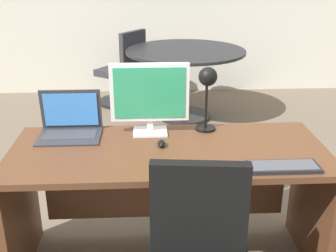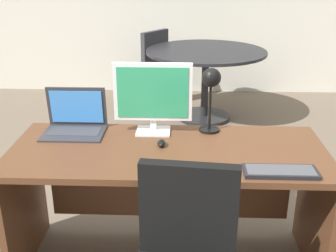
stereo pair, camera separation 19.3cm
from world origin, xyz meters
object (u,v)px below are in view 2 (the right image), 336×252
at_px(laptop, 76,118).
at_px(desk_lamp, 211,86).
at_px(desk, 168,180).
at_px(monitor, 153,95).
at_px(keyboard, 280,172).
at_px(mouse, 161,143).
at_px(meeting_table, 206,67).
at_px(meeting_chair_near, 146,74).

distance_m(laptop, desk_lamp, 0.83).
height_order(desk, desk_lamp, desk_lamp).
relative_size(monitor, keyboard, 1.28).
xyz_separation_m(desk, mouse, (-0.04, -0.01, 0.24)).
bearing_deg(mouse, keyboard, -26.75).
distance_m(desk_lamp, meeting_table, 2.27).
distance_m(desk, meeting_table, 2.44).
bearing_deg(meeting_table, desk, -97.52).
distance_m(keyboard, meeting_chair_near, 3.42).
xyz_separation_m(monitor, meeting_chair_near, (-0.30, 2.76, -0.61)).
height_order(desk_lamp, meeting_table, desk_lamp).
xyz_separation_m(desk, meeting_table, (0.32, 2.42, 0.07)).
bearing_deg(meeting_chair_near, desk, -82.41).
bearing_deg(monitor, meeting_chair_near, 96.13).
bearing_deg(mouse, meeting_chair_near, 96.85).
bearing_deg(meeting_table, keyboard, -85.09).
bearing_deg(monitor, desk, -62.68).
xyz_separation_m(keyboard, mouse, (-0.59, 0.30, 0.01)).
bearing_deg(keyboard, meeting_table, 94.91).
bearing_deg(meeting_table, desk_lamp, -92.07).
relative_size(keyboard, mouse, 4.51).
distance_m(mouse, desk_lamp, 0.44).
height_order(monitor, meeting_table, monitor).
bearing_deg(laptop, mouse, -22.45).
bearing_deg(meeting_table, mouse, -98.32).
height_order(keyboard, mouse, mouse).
relative_size(mouse, desk_lamp, 0.20).
distance_m(monitor, mouse, 0.30).
xyz_separation_m(desk, desk_lamp, (0.24, 0.19, 0.51)).
height_order(laptop, mouse, laptop).
distance_m(desk, meeting_chair_near, 2.98).
relative_size(mouse, meeting_table, 0.06).
bearing_deg(laptop, desk_lamp, -0.76).
bearing_deg(monitor, keyboard, -37.48).
bearing_deg(meeting_chair_near, meeting_table, -36.49).
relative_size(desk, meeting_chair_near, 1.87).
bearing_deg(meeting_chair_near, laptop, -93.58).
bearing_deg(monitor, meeting_table, 79.47).
height_order(laptop, desk_lamp, desk_lamp).
bearing_deg(laptop, monitor, -2.13).
distance_m(meeting_table, meeting_chair_near, 0.92).
relative_size(monitor, laptop, 1.27).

